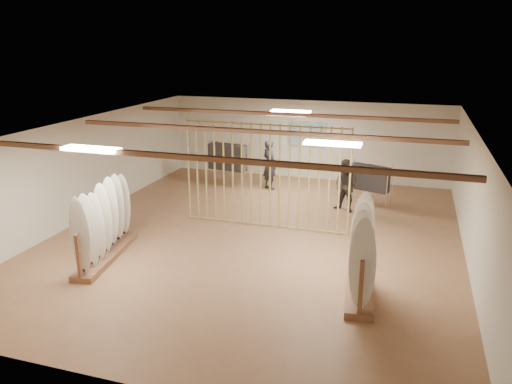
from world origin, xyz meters
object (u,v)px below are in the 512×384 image
(rack_left, at_px, (104,234))
(clothing_rack_b, at_px, (370,178))
(rack_right, at_px, (361,268))
(shopper_a, at_px, (270,161))
(clothing_rack_a, at_px, (228,157))
(shopper_b, at_px, (346,182))

(rack_left, relative_size, clothing_rack_b, 1.93)
(clothing_rack_b, bearing_deg, rack_right, -65.99)
(rack_right, xyz_separation_m, shopper_a, (-3.75, 6.70, 0.29))
(rack_right, bearing_deg, clothing_rack_b, 87.71)
(rack_left, bearing_deg, rack_right, -10.68)
(clothing_rack_a, height_order, shopper_a, shopper_a)
(rack_left, xyz_separation_m, clothing_rack_a, (0.56, 6.47, 0.39))
(clothing_rack_a, bearing_deg, rack_right, -43.62)
(clothing_rack_a, distance_m, clothing_rack_b, 4.89)
(rack_left, height_order, shopper_b, rack_left)
(shopper_a, height_order, shopper_b, shopper_a)
(clothing_rack_b, xyz_separation_m, shopper_a, (-3.36, 0.85, 0.08))
(clothing_rack_b, xyz_separation_m, shopper_b, (-0.60, -0.71, 0.00))
(shopper_b, bearing_deg, clothing_rack_a, -178.21)
(rack_left, distance_m, shopper_a, 6.86)
(rack_left, bearing_deg, clothing_rack_a, 75.90)
(clothing_rack_a, height_order, clothing_rack_b, clothing_rack_a)
(clothing_rack_b, bearing_deg, rack_left, -113.08)
(rack_left, xyz_separation_m, shopper_a, (2.02, 6.55, 0.34))
(clothing_rack_a, relative_size, shopper_a, 0.81)
(clothing_rack_b, relative_size, shopper_a, 0.71)
(rack_left, xyz_separation_m, rack_right, (5.76, -0.15, 0.04))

